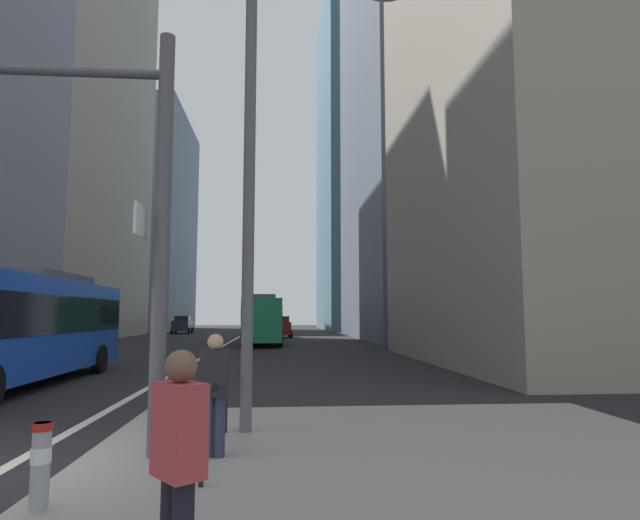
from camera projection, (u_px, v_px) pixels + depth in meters
name	position (u px, v px, depth m)	size (l,w,h in m)	color
ground_plane	(206.00, 356.00, 26.43)	(160.00, 160.00, 0.00)	black
median_island	(437.00, 487.00, 6.05)	(9.00, 10.00, 0.15)	gray
lane_centre_line	(226.00, 345.00, 36.34)	(0.20, 80.00, 0.01)	beige
office_tower_left_mid	(59.00, 98.00, 46.46)	(11.17, 23.38, 42.57)	gray
office_tower_left_far	(140.00, 222.00, 73.69)	(12.94, 20.89, 30.08)	slate
office_tower_right_near	(571.00, 32.00, 24.12)	(13.85, 17.19, 30.09)	gray
office_tower_right_mid	(423.00, 28.00, 49.13)	(12.94, 23.30, 57.76)	slate
office_tower_right_far	(369.00, 161.00, 78.30)	(13.97, 25.07, 50.02)	slate
city_bus_blue_oncoming	(16.00, 323.00, 15.00)	(2.80, 11.55, 3.40)	blue
city_bus_red_receding	(262.00, 318.00, 37.07)	(2.93, 10.89, 3.40)	#198456
city_bus_red_distant	(269.00, 317.00, 60.54)	(2.82, 10.86, 3.40)	red
car_oncoming_mid	(182.00, 325.00, 58.10)	(2.16, 4.13, 1.94)	#232838
car_receding_near	(280.00, 327.00, 47.79)	(2.14, 4.23, 1.94)	maroon
street_lamp_post	(250.00, 129.00, 9.11)	(5.50, 0.32, 8.00)	#56565B
bollard_right	(41.00, 461.00, 5.19)	(0.20, 0.20, 0.84)	#99999E
pedestrian_railing	(210.00, 410.00, 6.57)	(0.06, 4.11, 0.98)	black
pedestrian_waiting	(215.00, 388.00, 7.14)	(0.38, 0.25, 1.65)	#2D334C
pedestrian_walking	(179.00, 461.00, 3.55)	(0.42, 0.45, 1.67)	black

